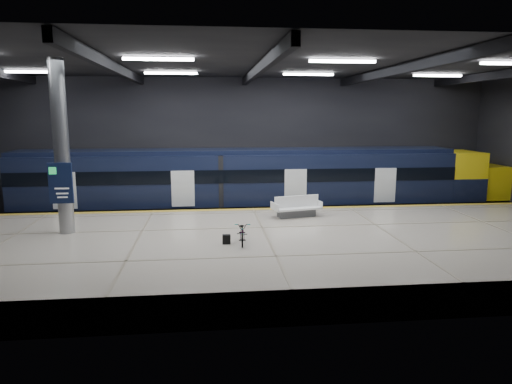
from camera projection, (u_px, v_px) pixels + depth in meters
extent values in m
plane|color=black|center=(259.00, 245.00, 20.60)|extent=(30.00, 30.00, 0.00)
cube|color=black|center=(245.00, 145.00, 27.76)|extent=(30.00, 0.10, 8.00)
cube|color=black|center=(294.00, 186.00, 12.08)|extent=(30.00, 0.10, 8.00)
cube|color=black|center=(260.00, 63.00, 19.24)|extent=(30.00, 16.00, 0.10)
cube|color=black|center=(114.00, 67.00, 18.65)|extent=(0.25, 16.00, 0.40)
cube|color=black|center=(260.00, 69.00, 19.28)|extent=(0.25, 16.00, 0.40)
cube|color=black|center=(396.00, 70.00, 19.91)|extent=(0.25, 16.00, 0.40)
cube|color=white|center=(159.00, 59.00, 16.88)|extent=(2.60, 0.18, 0.10)
cube|color=white|center=(343.00, 61.00, 17.62)|extent=(2.60, 0.18, 0.10)
cube|color=white|center=(512.00, 63.00, 18.35)|extent=(2.60, 0.18, 0.10)
cube|color=white|center=(24.00, 72.00, 22.03)|extent=(2.60, 0.18, 0.10)
cube|color=white|center=(171.00, 73.00, 22.76)|extent=(2.60, 0.18, 0.10)
cube|color=white|center=(308.00, 74.00, 23.50)|extent=(2.60, 0.18, 0.10)
cube|color=white|center=(438.00, 76.00, 24.23)|extent=(2.60, 0.18, 0.10)
cube|color=#BAAE9E|center=(267.00, 250.00, 18.06)|extent=(30.00, 11.00, 1.10)
cube|color=gold|center=(253.00, 209.00, 23.11)|extent=(30.00, 0.40, 0.01)
cube|color=gray|center=(250.00, 220.00, 25.27)|extent=(30.00, 0.08, 0.16)
cube|color=gray|center=(247.00, 214.00, 26.68)|extent=(30.00, 0.08, 0.16)
cube|color=black|center=(238.00, 209.00, 25.84)|extent=(24.00, 2.58, 0.80)
cube|color=black|center=(238.00, 178.00, 25.54)|extent=(24.00, 2.80, 2.75)
cube|color=black|center=(238.00, 151.00, 25.28)|extent=(24.00, 2.30, 0.24)
cube|color=black|center=(240.00, 176.00, 24.11)|extent=(24.00, 0.04, 0.70)
cube|color=white|center=(296.00, 187.00, 24.52)|extent=(1.20, 0.05, 1.90)
cube|color=yellow|center=(458.00, 175.00, 26.90)|extent=(2.00, 2.80, 2.75)
ellipsoid|color=yellow|center=(498.00, 182.00, 27.25)|extent=(3.60, 2.52, 1.90)
cube|color=black|center=(463.00, 172.00, 26.90)|extent=(1.60, 2.38, 0.80)
cube|color=#595B60|center=(296.00, 213.00, 21.42)|extent=(1.84, 0.94, 0.33)
cube|color=white|center=(296.00, 208.00, 21.37)|extent=(2.36, 1.41, 0.09)
cube|color=white|center=(297.00, 201.00, 21.32)|extent=(2.17, 0.59, 0.55)
cube|color=white|center=(275.00, 207.00, 20.99)|extent=(0.28, 0.93, 0.33)
cube|color=white|center=(318.00, 204.00, 21.71)|extent=(0.28, 0.93, 0.33)
imported|color=#99999E|center=(243.00, 232.00, 16.96)|extent=(0.68, 1.66, 0.85)
cube|color=black|center=(226.00, 239.00, 16.94)|extent=(0.31, 0.19, 0.35)
cylinder|color=#9EA0A5|center=(62.00, 148.00, 18.01)|extent=(0.60, 0.60, 6.90)
cube|color=#101A3B|center=(61.00, 183.00, 17.83)|extent=(0.90, 0.12, 1.60)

